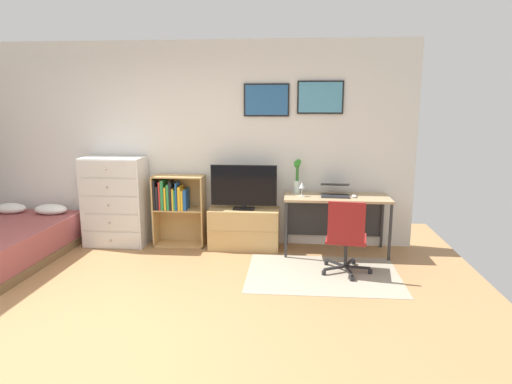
# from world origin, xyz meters

# --- Properties ---
(ground_plane) EXTENTS (7.20, 7.20, 0.00)m
(ground_plane) POSITION_xyz_m (0.00, 0.00, 0.00)
(ground_plane) COLOR #A87A4C
(wall_back_with_posters) EXTENTS (6.12, 0.09, 2.70)m
(wall_back_with_posters) POSITION_xyz_m (0.02, 2.43, 1.36)
(wall_back_with_posters) COLOR silver
(wall_back_with_posters) RESTS_ON ground_plane
(area_rug) EXTENTS (1.70, 1.20, 0.01)m
(area_rug) POSITION_xyz_m (1.83, 1.29, 0.00)
(area_rug) COLOR #9E937F
(area_rug) RESTS_ON ground_plane
(dresser) EXTENTS (0.81, 0.46, 1.20)m
(dresser) POSITION_xyz_m (-0.90, 2.15, 0.60)
(dresser) COLOR silver
(dresser) RESTS_ON ground_plane
(bookshelf) EXTENTS (0.68, 0.30, 0.95)m
(bookshelf) POSITION_xyz_m (-0.09, 2.22, 0.57)
(bookshelf) COLOR tan
(bookshelf) RESTS_ON ground_plane
(tv_stand) EXTENTS (0.92, 0.41, 0.53)m
(tv_stand) POSITION_xyz_m (0.84, 2.17, 0.26)
(tv_stand) COLOR tan
(tv_stand) RESTS_ON ground_plane
(television) EXTENTS (0.86, 0.16, 0.59)m
(television) POSITION_xyz_m (0.84, 2.15, 0.82)
(television) COLOR black
(television) RESTS_ON tv_stand
(desk) EXTENTS (1.32, 0.58, 0.74)m
(desk) POSITION_xyz_m (2.03, 2.16, 0.60)
(desk) COLOR tan
(desk) RESTS_ON ground_plane
(office_chair) EXTENTS (0.58, 0.58, 0.86)m
(office_chair) POSITION_xyz_m (2.08, 1.31, 0.46)
(office_chair) COLOR #232326
(office_chair) RESTS_ON ground_plane
(laptop) EXTENTS (0.37, 0.40, 0.16)m
(laptop) POSITION_xyz_m (2.01, 2.14, 0.80)
(laptop) COLOR #333338
(laptop) RESTS_ON desk
(computer_mouse) EXTENTS (0.06, 0.10, 0.03)m
(computer_mouse) POSITION_xyz_m (2.24, 2.03, 0.76)
(computer_mouse) COLOR silver
(computer_mouse) RESTS_ON desk
(bamboo_vase) EXTENTS (0.10, 0.09, 0.44)m
(bamboo_vase) POSITION_xyz_m (1.53, 2.26, 0.98)
(bamboo_vase) COLOR silver
(bamboo_vase) RESTS_ON desk
(wine_glass) EXTENTS (0.07, 0.07, 0.18)m
(wine_glass) POSITION_xyz_m (1.59, 2.04, 0.87)
(wine_glass) COLOR silver
(wine_glass) RESTS_ON desk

